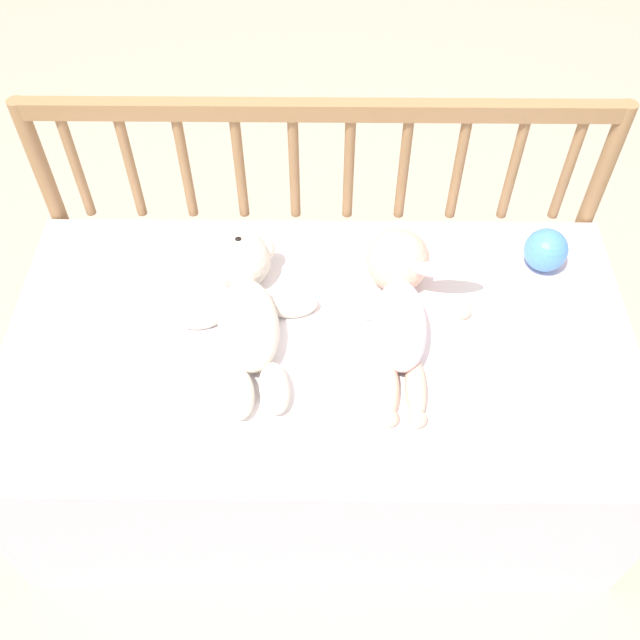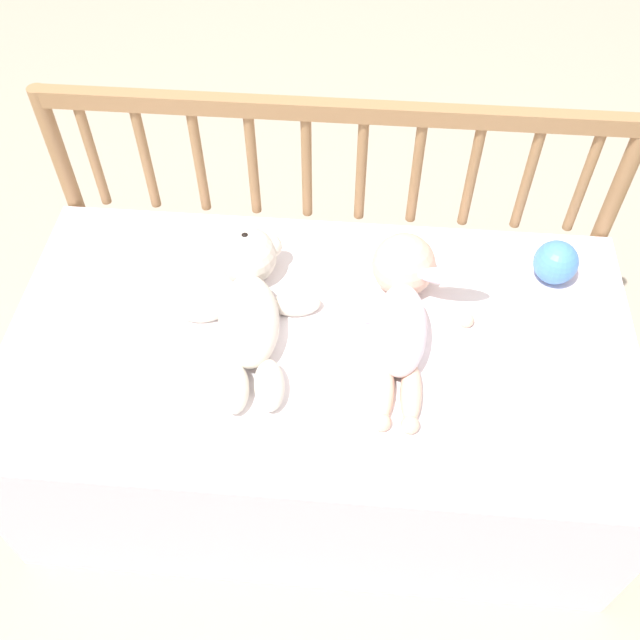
{
  "view_description": "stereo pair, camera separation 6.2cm",
  "coord_description": "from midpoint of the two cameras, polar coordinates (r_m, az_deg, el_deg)",
  "views": [
    {
      "loc": [
        0.01,
        -0.84,
        1.53
      ],
      "look_at": [
        0.0,
        0.0,
        0.49
      ],
      "focal_mm": 40.0,
      "sensor_mm": 36.0,
      "label": 1
    },
    {
      "loc": [
        0.07,
        -0.83,
        1.53
      ],
      "look_at": [
        0.0,
        0.0,
        0.49
      ],
      "focal_mm": 40.0,
      "sensor_mm": 36.0,
      "label": 2
    }
  ],
  "objects": [
    {
      "name": "crib_rail",
      "position": [
        1.56,
        -1.03,
        10.87
      ],
      "size": [
        1.23,
        0.04,
        0.72
      ],
      "color": "#997047",
      "rests_on": "ground_plane"
    },
    {
      "name": "teddy_bear",
      "position": [
        1.38,
        -7.19,
        1.22
      ],
      "size": [
        0.29,
        0.41,
        0.12
      ],
      "color": "silver",
      "rests_on": "crib_mattress"
    },
    {
      "name": "toy_ball",
      "position": [
        1.54,
        16.53,
        5.36
      ],
      "size": [
        0.09,
        0.09,
        0.09
      ],
      "color": "#4C8CDB",
      "rests_on": "crib_mattress"
    },
    {
      "name": "crib_mattress",
      "position": [
        1.56,
        -1.14,
        -6.43
      ],
      "size": [
        1.23,
        0.67,
        0.43
      ],
      "color": "silver",
      "rests_on": "ground_plane"
    },
    {
      "name": "ground_plane",
      "position": [
        1.75,
        -1.03,
        -10.23
      ],
      "size": [
        12.0,
        12.0,
        0.0
      ],
      "primitive_type": "plane",
      "color": "tan"
    },
    {
      "name": "blanket",
      "position": [
        1.38,
        -0.54,
        -1.47
      ],
      "size": [
        0.8,
        0.54,
        0.01
      ],
      "color": "white",
      "rests_on": "crib_mattress"
    },
    {
      "name": "baby",
      "position": [
        1.38,
        5.1,
        1.56
      ],
      "size": [
        0.31,
        0.42,
        0.13
      ],
      "color": "white",
      "rests_on": "crib_mattress"
    }
  ]
}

